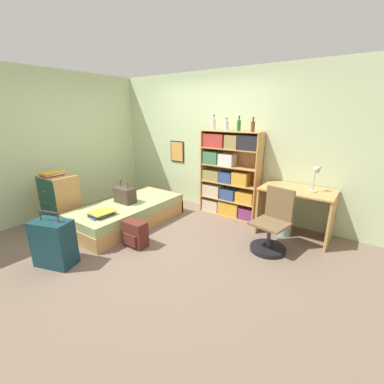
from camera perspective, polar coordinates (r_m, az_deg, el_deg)
The scene contains 19 objects.
ground_plane at distance 4.21m, azimuth -7.48°, elevation -9.17°, with size 14.00×14.00×0.00m, color #756051.
wall_back at distance 5.08m, azimuth 4.37°, elevation 10.85°, with size 10.00×0.09×2.60m.
wall_left at distance 5.56m, azimuth -25.27°, elevation 9.85°, with size 0.06×10.00×2.60m.
bed at distance 4.62m, azimuth -13.89°, elevation -4.57°, with size 0.94×1.93×0.37m.
handbag at distance 4.56m, azimuth -14.69°, elevation -0.59°, with size 0.35×0.22×0.43m.
book_stack_on_bed at distance 4.12m, azimuth -19.38°, elevation -4.51°, with size 0.31×0.38×0.07m.
suitcase at distance 3.71m, azimuth -28.36°, elevation -9.97°, with size 0.55×0.42×0.73m.
dresser at distance 4.90m, azimuth -27.26°, elevation -1.65°, with size 0.58×0.44×0.87m.
magazine_pile_on_dresser at distance 4.80m, azimuth -28.70°, elevation 3.62°, with size 0.31×0.35×0.06m.
bookcase at distance 4.75m, azimuth 8.00°, elevation 3.48°, with size 1.10×0.32×1.56m.
bottle_green at distance 4.78m, azimuth 4.86°, elevation 14.79°, with size 0.07×0.07×0.26m.
bottle_brown at distance 4.68m, azimuth 7.65°, elevation 14.43°, with size 0.08×0.08×0.21m.
bottle_clear at distance 4.52m, azimuth 10.37°, elevation 14.39°, with size 0.06×0.06×0.25m.
bottle_blue at distance 4.40m, azimuth 13.37°, elevation 14.04°, with size 0.07×0.07×0.23m.
desk at distance 4.25m, azimuth 22.10°, elevation -2.55°, with size 1.05×0.65×0.76m.
desk_lamp at distance 4.07m, azimuth 26.13°, elevation 3.87°, with size 0.18×0.13×0.43m.
desk_chair at distance 3.79m, azimuth 17.18°, elevation -8.44°, with size 0.52×0.52×0.88m.
backpack at distance 3.84m, azimuth -12.51°, elevation -9.10°, with size 0.34×0.22×0.38m.
waste_bin at distance 4.35m, azimuth 19.73°, elevation -7.09°, with size 0.23×0.23×0.29m.
Camera 1 is at (2.61, -2.73, 1.87)m, focal length 24.00 mm.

